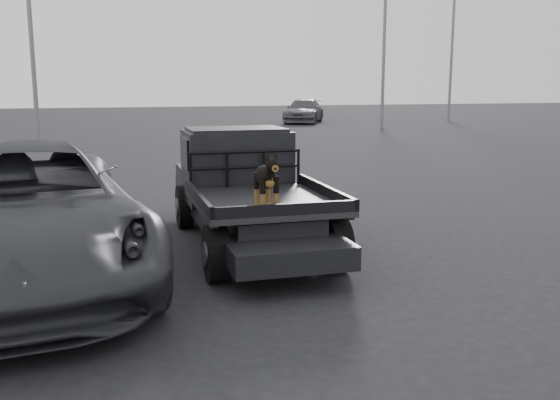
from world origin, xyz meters
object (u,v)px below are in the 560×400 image
object	(u,v)px
flatbed_ute	(249,217)
floodlight_mid	(385,6)
parked_suv	(18,213)
distant_car_b	(304,111)
dog	(266,181)

from	to	relation	value
flatbed_ute	floodlight_mid	size ratio (longest dim) A/B	0.45
flatbed_ute	floodlight_mid	bearing A→B (deg)	60.57
parked_suv	distant_car_b	world-z (taller)	parked_suv
distant_car_b	floodlight_mid	xyz separation A→B (m)	(2.58, -6.17, 5.87)
parked_suv	floodlight_mid	distance (m)	29.11
parked_suv	distant_car_b	bearing A→B (deg)	58.01
parked_suv	floodlight_mid	size ratio (longest dim) A/B	0.53
distant_car_b	dog	bearing A→B (deg)	-81.92
floodlight_mid	distant_car_b	bearing A→B (deg)	112.68
dog	distant_car_b	distance (m)	32.16
distant_car_b	floodlight_mid	bearing A→B (deg)	-40.48
parked_suv	floodlight_mid	world-z (taller)	floodlight_mid
distant_car_b	floodlight_mid	world-z (taller)	floodlight_mid
flatbed_ute	dog	size ratio (longest dim) A/B	7.30
dog	parked_suv	distance (m)	3.24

